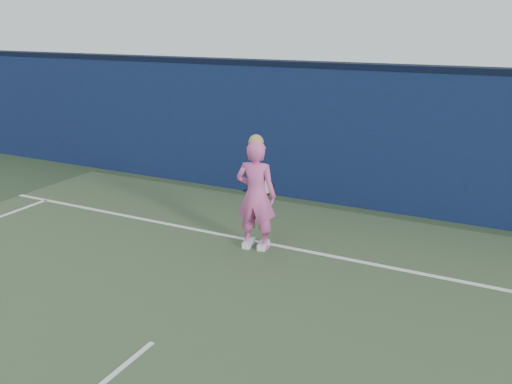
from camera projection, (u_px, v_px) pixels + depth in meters
The scene contains 4 objects.
backstop_wall at pixel (329, 136), 10.12m from camera, with size 24.00×0.40×2.50m, color #0D1D3A.
wall_cap at pixel (332, 65), 9.73m from camera, with size 24.00×0.42×0.10m, color black.
player at pixel (256, 195), 8.03m from camera, with size 0.66×0.49×1.75m.
racket at pixel (264, 187), 8.44m from camera, with size 0.51×0.17×0.27m.
Camera 1 is at (3.27, -3.01, 3.31)m, focal length 38.00 mm.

